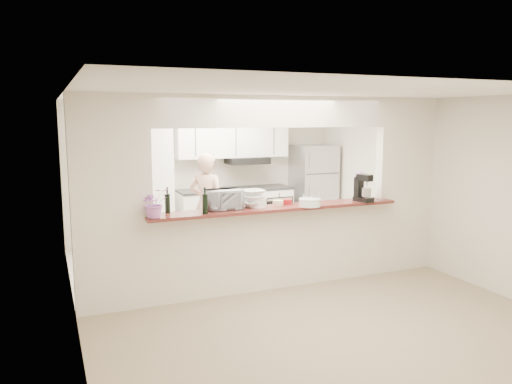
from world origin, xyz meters
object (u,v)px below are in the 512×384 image
refrigerator (313,189)px  toaster_oven (223,199)px  stand_mixer (363,189)px  person (207,206)px

refrigerator → toaster_oven: size_ratio=3.82×
stand_mixer → person: person is taller
refrigerator → stand_mixer: size_ratio=4.55×
stand_mixer → refrigerator: bearing=73.9°
toaster_oven → stand_mixer: stand_mixer is taller
toaster_oven → refrigerator: bearing=39.9°
refrigerator → toaster_oven: bearing=-136.6°
refrigerator → person: 2.58m
stand_mixer → person: size_ratio=0.22×
refrigerator → person: refrigerator is taller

